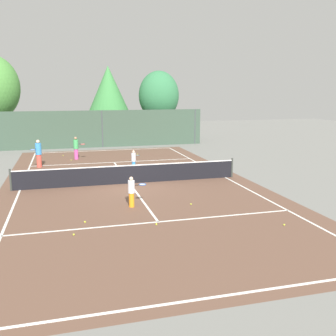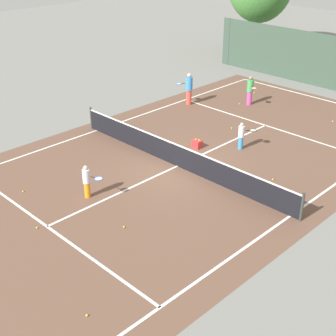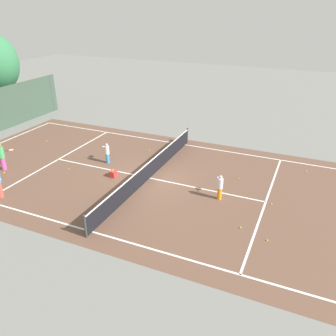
{
  "view_description": "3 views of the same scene",
  "coord_description": "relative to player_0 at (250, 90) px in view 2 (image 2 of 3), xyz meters",
  "views": [
    {
      "loc": [
        -3.27,
        -19.85,
        4.85
      ],
      "look_at": [
        1.29,
        -3.07,
        1.36
      ],
      "focal_mm": 41.32,
      "sensor_mm": 36.0,
      "label": 1
    },
    {
      "loc": [
        12.74,
        -13.37,
        9.39
      ],
      "look_at": [
        1.18,
        -1.76,
        0.98
      ],
      "focal_mm": 52.53,
      "sensor_mm": 36.0,
      "label": 2
    },
    {
      "loc": [
        -15.24,
        -7.85,
        8.82
      ],
      "look_at": [
        0.35,
        -0.98,
        0.67
      ],
      "focal_mm": 36.71,
      "sensor_mm": 36.0,
      "label": 3
    }
  ],
  "objects": [
    {
      "name": "player_3",
      "position": [
        3.28,
        -5.04,
        -0.18
      ],
      "size": [
        0.69,
        0.79,
        1.27
      ],
      "color": "#388CD8",
      "rests_on": "ground_plane"
    },
    {
      "name": "player_2",
      "position": [
        -2.44,
        -2.35,
        0.08
      ],
      "size": [
        0.72,
        0.92,
        1.78
      ],
      "color": "#E54C3F",
      "rests_on": "ground_plane"
    },
    {
      "name": "tennis_ball_9",
      "position": [
        1.51,
        -3.47,
        -0.81
      ],
      "size": [
        0.07,
        0.07,
        0.07
      ],
      "primitive_type": "sphere",
      "color": "#CCE533",
      "rests_on": "ground_plane"
    },
    {
      "name": "tennis_ball_2",
      "position": [
        6.0,
        -6.53,
        -0.81
      ],
      "size": [
        0.07,
        0.07,
        0.07
      ],
      "primitive_type": "sphere",
      "color": "#CCE533",
      "rests_on": "ground_plane"
    },
    {
      "name": "tennis_net",
      "position": [
        2.45,
        -8.33,
        -0.33
      ],
      "size": [
        11.9,
        0.1,
        1.1
      ],
      "color": "#333833",
      "rests_on": "ground_plane"
    },
    {
      "name": "tennis_ball_6",
      "position": [
        6.81,
        -16.31,
        -0.81
      ],
      "size": [
        0.07,
        0.07,
        0.07
      ],
      "primitive_type": "sphere",
      "color": "#CCE533",
      "rests_on": "ground_plane"
    },
    {
      "name": "tennis_ball_5",
      "position": [
        2.3,
        -15.03,
        -0.81
      ],
      "size": [
        0.07,
        0.07,
        0.07
      ],
      "primitive_type": "sphere",
      "color": "#CCE533",
      "rests_on": "ground_plane"
    },
    {
      "name": "tennis_ball_0",
      "position": [
        -0.22,
        -14.08,
        -0.81
      ],
      "size": [
        0.07,
        0.07,
        0.07
      ],
      "primitive_type": "sphere",
      "color": "#CCE533",
      "rests_on": "ground_plane"
    },
    {
      "name": "tennis_ball_8",
      "position": [
        -0.94,
        1.78,
        -0.81
      ],
      "size": [
        0.07,
        0.07,
        0.07
      ],
      "primitive_type": "sphere",
      "color": "#CCE533",
      "rests_on": "ground_plane"
    },
    {
      "name": "ball_crate",
      "position": [
        1.79,
        -6.37,
        -0.66
      ],
      "size": [
        0.4,
        0.33,
        0.43
      ],
      "color": "red",
      "rests_on": "ground_plane"
    },
    {
      "name": "tennis_ball_7",
      "position": [
        -0.4,
        -0.36,
        -0.81
      ],
      "size": [
        0.07,
        0.07,
        0.07
      ],
      "primitive_type": "sphere",
      "color": "#CCE533",
      "rests_on": "ground_plane"
    },
    {
      "name": "ground_plane",
      "position": [
        2.45,
        -8.33,
        -0.84
      ],
      "size": [
        80.0,
        80.0,
        0.0
      ],
      "primitive_type": "plane",
      "color": "slate"
    },
    {
      "name": "tennis_ball_3",
      "position": [
        4.62,
        0.9,
        -0.81
      ],
      "size": [
        0.07,
        0.07,
        0.07
      ],
      "primitive_type": "sphere",
      "color": "#CCE533",
      "rests_on": "ground_plane"
    },
    {
      "name": "player_0",
      "position": [
        0.0,
        0.0,
        0.0
      ],
      "size": [
        0.88,
        0.73,
        1.63
      ],
      "color": "#D14799",
      "rests_on": "ground_plane"
    },
    {
      "name": "tennis_ball_1",
      "position": [
        4.35,
        -12.92,
        -0.81
      ],
      "size": [
        0.07,
        0.07,
        0.07
      ],
      "primitive_type": "sphere",
      "color": "#CCE533",
      "rests_on": "ground_plane"
    },
    {
      "name": "court_surface",
      "position": [
        2.45,
        -8.33,
        -0.84
      ],
      "size": [
        13.0,
        25.0,
        0.01
      ],
      "color": "brown",
      "rests_on": "ground_plane"
    },
    {
      "name": "player_1",
      "position": [
        1.85,
        -12.53,
        -0.16
      ],
      "size": [
        0.86,
        0.52,
        1.31
      ],
      "color": "orange",
      "rests_on": "ground_plane"
    }
  ]
}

